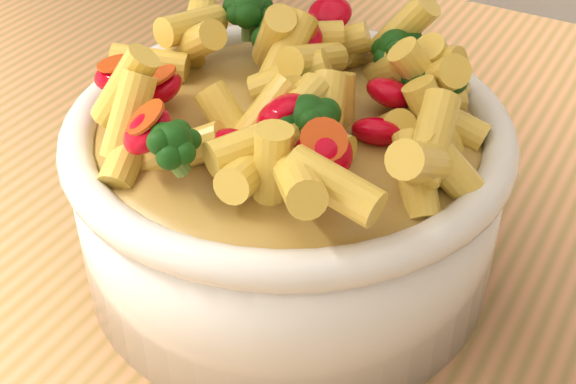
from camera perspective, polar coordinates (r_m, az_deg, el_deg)
The scene contains 3 objects.
table at distance 0.64m, azimuth -7.38°, elevation -6.56°, with size 1.20×0.80×0.90m.
serving_bowl at distance 0.47m, azimuth -0.00°, elevation 0.13°, with size 0.25×0.25×0.11m.
pasta_salad at distance 0.43m, azimuth 0.00°, elevation 7.24°, with size 0.20×0.20×0.04m.
Camera 1 is at (0.30, -0.36, 1.24)m, focal length 50.00 mm.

